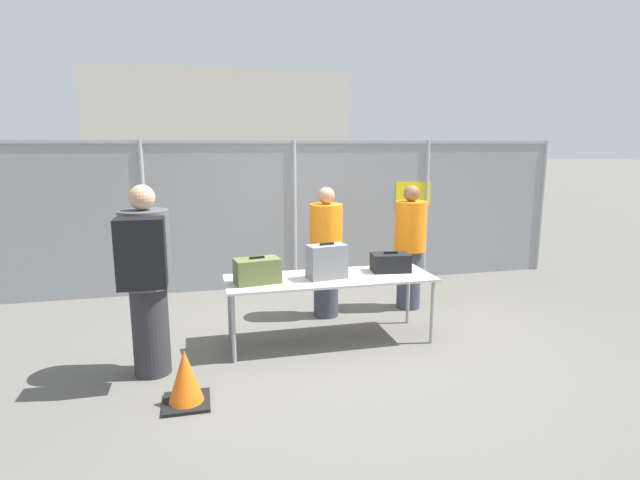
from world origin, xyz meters
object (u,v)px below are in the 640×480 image
(traveler_hooded, at_px, (146,274))
(suitcase_grey, at_px, (327,261))
(traffic_cone, at_px, (185,379))
(inspection_table, at_px, (330,281))
(suitcase_olive, at_px, (257,271))
(security_worker_near, at_px, (326,251))
(suitcase_black, at_px, (390,262))
(utility_trailer, at_px, (409,239))
(security_worker_far, at_px, (410,246))

(traveler_hooded, bearing_deg, suitcase_grey, 23.60)
(traffic_cone, bearing_deg, suitcase_grey, 34.46)
(inspection_table, height_order, suitcase_olive, suitcase_olive)
(security_worker_near, height_order, traffic_cone, security_worker_near)
(inspection_table, height_order, traveler_hooded, traveler_hooded)
(suitcase_black, relative_size, traffic_cone, 0.93)
(suitcase_black, xyz_separation_m, security_worker_near, (-0.57, 0.75, 0.01))
(utility_trailer, bearing_deg, suitcase_black, -116.89)
(suitcase_black, height_order, traveler_hooded, traveler_hooded)
(suitcase_black, relative_size, utility_trailer, 0.12)
(suitcase_olive, relative_size, traveler_hooded, 0.27)
(suitcase_grey, xyz_separation_m, security_worker_near, (0.21, 0.87, -0.07))
(suitcase_grey, height_order, suitcase_black, suitcase_grey)
(suitcase_olive, distance_m, security_worker_far, 2.34)
(suitcase_grey, xyz_separation_m, suitcase_black, (0.79, 0.12, -0.08))
(traveler_hooded, bearing_deg, traffic_cone, -51.44)
(traffic_cone, bearing_deg, inspection_table, 34.52)
(inspection_table, distance_m, traffic_cone, 1.94)
(suitcase_black, bearing_deg, inspection_table, -173.68)
(inspection_table, bearing_deg, traveler_hooded, -166.84)
(security_worker_far, bearing_deg, suitcase_black, 61.25)
(security_worker_far, distance_m, traffic_cone, 3.55)
(suitcase_olive, xyz_separation_m, suitcase_grey, (0.76, 0.01, 0.05))
(suitcase_olive, distance_m, utility_trailer, 4.93)
(security_worker_far, bearing_deg, traffic_cone, 41.69)
(suitcase_olive, xyz_separation_m, traffic_cone, (-0.74, -1.02, -0.65))
(security_worker_near, distance_m, utility_trailer, 3.63)
(traveler_hooded, distance_m, security_worker_near, 2.41)
(suitcase_olive, relative_size, suitcase_grey, 1.11)
(security_worker_near, bearing_deg, suitcase_olive, 34.80)
(suitcase_black, relative_size, traveler_hooded, 0.25)
(utility_trailer, xyz_separation_m, traffic_cone, (-4.06, -4.64, -0.18))
(traffic_cone, bearing_deg, security_worker_near, 47.87)
(utility_trailer, bearing_deg, traveler_hooded, -137.58)
(suitcase_olive, relative_size, security_worker_near, 0.30)
(suitcase_black, bearing_deg, security_worker_far, 53.70)
(security_worker_near, bearing_deg, utility_trailer, -137.85)
(traveler_hooded, distance_m, security_worker_far, 3.48)
(security_worker_near, relative_size, traffic_cone, 3.39)
(inspection_table, distance_m, traveler_hooded, 1.95)
(inspection_table, relative_size, utility_trailer, 0.58)
(suitcase_olive, xyz_separation_m, utility_trailer, (3.32, 3.62, -0.47))
(suitcase_olive, height_order, traffic_cone, suitcase_olive)
(suitcase_olive, height_order, utility_trailer, suitcase_olive)
(suitcase_grey, distance_m, traveler_hooded, 1.87)
(inspection_table, height_order, suitcase_grey, suitcase_grey)
(suitcase_black, relative_size, security_worker_near, 0.28)
(suitcase_black, distance_m, traffic_cone, 2.64)
(suitcase_grey, distance_m, traffic_cone, 1.96)
(suitcase_black, bearing_deg, utility_trailer, 63.11)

